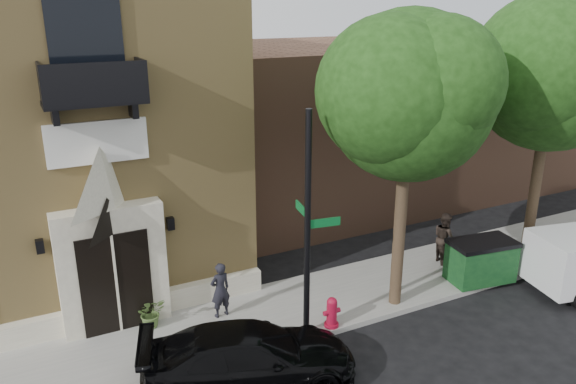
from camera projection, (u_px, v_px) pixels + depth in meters
name	position (u px, v px, depth m)	size (l,w,h in m)	color
ground	(190.00, 379.00, 12.57)	(120.00, 120.00, 0.00)	black
sidewalk	(210.00, 331.00, 14.24)	(42.00, 3.00, 0.15)	gray
church	(0.00, 122.00, 16.49)	(12.20, 11.01, 9.30)	tan
neighbour_building	(390.00, 118.00, 24.25)	(18.00, 8.00, 6.40)	brown
street_tree_left	(413.00, 95.00, 13.53)	(4.97, 4.38, 7.77)	#38281C
street_tree_mid	(557.00, 70.00, 15.56)	(5.21, 4.64, 8.25)	#38281C
black_sedan	(250.00, 357.00, 12.21)	(1.90, 4.68, 1.36)	black
street_sign	(308.00, 227.00, 13.13)	(0.89, 0.97, 5.65)	black
fire_hydrant	(332.00, 312.00, 14.19)	(0.46, 0.37, 0.82)	maroon
dumpster	(481.00, 260.00, 16.49)	(2.05, 1.35, 1.25)	#0F3A1A
planter	(151.00, 312.00, 14.19)	(0.71, 0.62, 0.79)	#516E35
pedestrian_near	(220.00, 290.00, 14.55)	(0.55, 0.36, 1.52)	black
pedestrian_far	(445.00, 238.00, 17.57)	(0.80, 0.62, 1.64)	black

